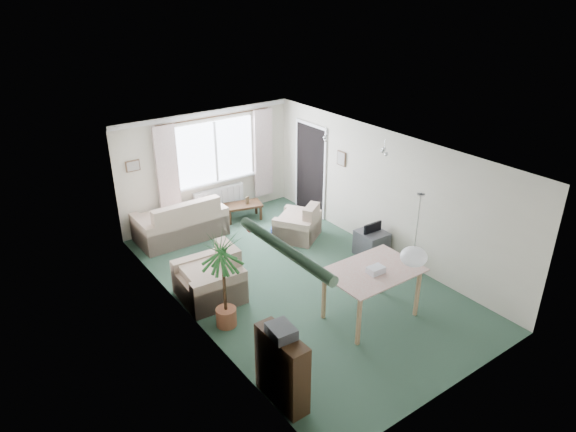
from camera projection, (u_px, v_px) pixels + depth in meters
ground at (298, 281)px, 9.07m from camera, size 6.50×6.50×0.00m
window at (215, 152)px, 10.91m from camera, size 1.80×0.03×1.30m
curtain_rod at (215, 117)px, 10.52m from camera, size 2.60×0.03×0.03m
curtain_left at (168, 174)px, 10.32m from camera, size 0.45×0.08×2.00m
curtain_right at (263, 153)px, 11.54m from camera, size 0.45×0.08×2.00m
radiator at (219, 200)px, 11.35m from camera, size 1.20×0.10×0.55m
doorway at (311, 170)px, 11.31m from camera, size 0.03×0.95×2.00m
pendant_lamp at (414, 257)px, 6.86m from camera, size 0.36×0.36×0.36m
tinsel_garland at (285, 249)px, 5.39m from camera, size 1.60×1.60×0.12m
bauble_cluster_a at (326, 135)px, 9.48m from camera, size 0.20×0.20×0.20m
bauble_cluster_b at (384, 148)px, 8.75m from camera, size 0.20×0.20×0.20m
wall_picture_back at (133, 166)px, 9.94m from camera, size 0.28×0.03×0.22m
wall_picture_right at (341, 158)px, 10.34m from camera, size 0.03×0.24×0.30m
sofa at (180, 218)px, 10.40m from camera, size 1.76×0.93×0.88m
armchair_corner at (297, 221)px, 10.43m from camera, size 1.13×1.11×0.74m
armchair_left at (209, 274)px, 8.41m from camera, size 0.99×1.04×0.89m
coffee_table at (243, 212)px, 11.30m from camera, size 0.89×0.64×0.36m
photo_frame at (247, 200)px, 11.22m from camera, size 0.12×0.07×0.16m
bookshelf at (282, 368)px, 6.32m from camera, size 0.28×0.81×0.99m
hifi_box at (281, 331)px, 6.08m from camera, size 0.31×0.37×0.14m
houseplant at (224, 281)px, 7.59m from camera, size 0.85×0.85×1.58m
dining_table at (371, 294)px, 7.94m from camera, size 1.34×0.89×0.83m
gift_box at (376, 270)px, 7.66m from camera, size 0.26×0.19×0.12m
tv_cube at (371, 243)px, 9.81m from camera, size 0.50×0.55×0.49m
pet_bed at (283, 230)px, 10.75m from camera, size 0.65×0.65×0.10m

